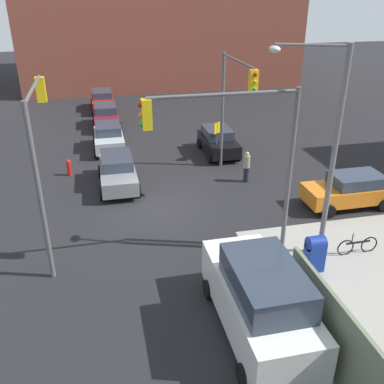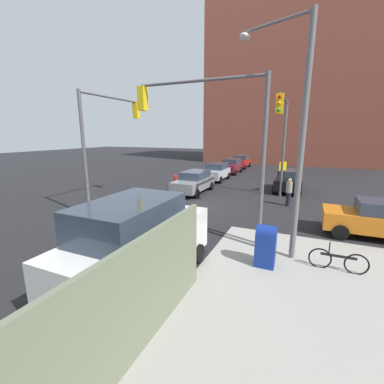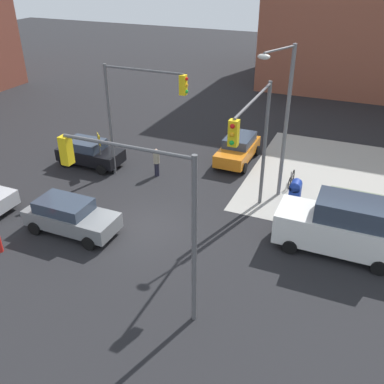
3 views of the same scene
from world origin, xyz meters
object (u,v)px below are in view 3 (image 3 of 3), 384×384
hatchback_black (89,152)px  bicycle_leaning_on_fence (291,179)px  hatchback_gray (70,216)px  pedestrian_crossing (157,162)px  street_lamp_corner (283,114)px  traffic_signal_nw_corner (137,103)px  van_white_delivery (342,226)px  sedan_orange (238,149)px  traffic_signal_se_corner (141,199)px  mailbox_blue (295,192)px  traffic_signal_ne_corner (255,135)px

hatchback_black → bicycle_leaning_on_fence: hatchback_black is taller
hatchback_gray → pedestrian_crossing: pedestrian_crossing is taller
street_lamp_corner → pedestrian_crossing: bearing=-177.9°
traffic_signal_nw_corner → van_white_delivery: bearing=-13.3°
van_white_delivery → pedestrian_crossing: bearing=162.5°
sedan_orange → hatchback_gray: (-4.84, -10.71, 0.00)m
traffic_signal_se_corner → pedestrian_crossing: (-4.60, 9.70, -3.71)m
traffic_signal_se_corner → hatchback_black: 13.63m
hatchback_gray → mailbox_blue: bearing=35.5°
traffic_signal_se_corner → hatchback_black: bearing=134.2°
traffic_signal_se_corner → van_white_delivery: size_ratio=1.20×
street_lamp_corner → bicycle_leaning_on_fence: bearing=72.9°
traffic_signal_nw_corner → mailbox_blue: traffic_signal_nw_corner is taller
hatchback_black → van_white_delivery: 15.65m
hatchback_black → pedestrian_crossing: 4.54m
traffic_signal_se_corner → mailbox_blue: (3.60, 9.50, -3.84)m
traffic_signal_nw_corner → van_white_delivery: traffic_signal_nw_corner is taller
traffic_signal_se_corner → hatchback_black: size_ratio=1.62×
street_lamp_corner → hatchback_gray: bearing=-139.0°
van_white_delivery → street_lamp_corner: bearing=135.6°
hatchback_gray → street_lamp_corner: bearing=41.0°
sedan_orange → hatchback_black: bearing=-153.2°
sedan_orange → pedestrian_crossing: size_ratio=2.47×
traffic_signal_ne_corner → street_lamp_corner: (0.57, 3.12, 0.06)m
hatchback_gray → traffic_signal_se_corner: bearing=-27.1°
hatchback_black → sedan_orange: bearing=26.8°
traffic_signal_nw_corner → bicycle_leaning_on_fence: traffic_signal_nw_corner is taller
traffic_signal_nw_corner → traffic_signal_ne_corner: bearing=-16.9°
street_lamp_corner → pedestrian_crossing: size_ratio=4.65×
traffic_signal_se_corner → bicycle_leaning_on_fence: size_ratio=3.71×
traffic_signal_nw_corner → mailbox_blue: (8.83, 0.50, -3.83)m
traffic_signal_nw_corner → traffic_signal_se_corner: size_ratio=1.00×
traffic_signal_ne_corner → traffic_signal_se_corner: bearing=-105.5°
traffic_signal_se_corner → hatchback_gray: traffic_signal_se_corner is taller
sedan_orange → bicycle_leaning_on_fence: (3.82, -1.91, -0.50)m
street_lamp_corner → sedan_orange: street_lamp_corner is taller
street_lamp_corner → sedan_orange: 6.24m
street_lamp_corner → hatchback_black: 12.24m
van_white_delivery → hatchback_gray: bearing=-164.0°
traffic_signal_se_corner → mailbox_blue: size_ratio=4.55×
traffic_signal_se_corner → van_white_delivery: traffic_signal_se_corner is taller
street_lamp_corner → traffic_signal_se_corner: bearing=-103.9°
hatchback_black → hatchback_gray: 7.38m
traffic_signal_se_corner → van_white_delivery: bearing=45.4°
traffic_signal_se_corner → mailbox_blue: traffic_signal_se_corner is taller
traffic_signal_ne_corner → street_lamp_corner: 3.17m
traffic_signal_ne_corner → street_lamp_corner: size_ratio=0.81×
street_lamp_corner → traffic_signal_ne_corner: bearing=-100.3°
hatchback_black → van_white_delivery: bearing=-11.4°
traffic_signal_se_corner → hatchback_black: (-9.13, 9.40, -3.76)m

